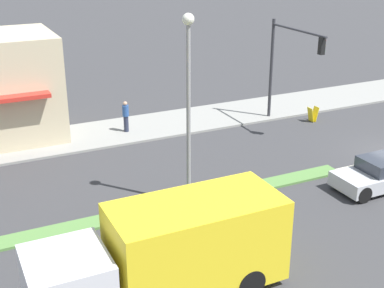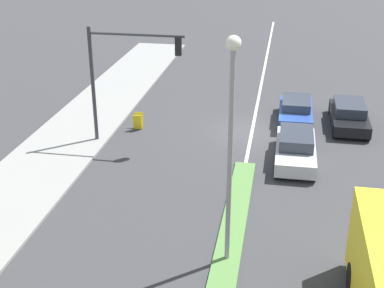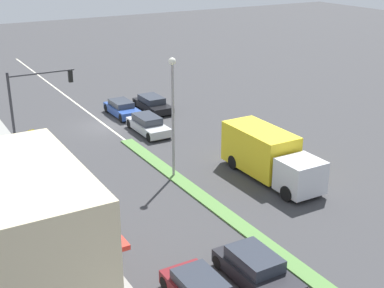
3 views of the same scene
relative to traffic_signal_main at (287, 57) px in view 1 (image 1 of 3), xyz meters
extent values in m
plane|color=#38383A|center=(-6.12, 15.42, -3.90)|extent=(160.00, 160.00, 0.00)
cylinder|color=#333338|center=(1.43, 0.01, -0.98)|extent=(0.18, 0.18, 5.60)
cylinder|color=#333338|center=(-0.82, 0.01, 1.52)|extent=(4.50, 0.12, 0.12)
cube|color=black|center=(-2.77, 0.01, 1.07)|extent=(0.28, 0.24, 0.84)
sphere|color=red|center=(-2.77, -0.12, 1.34)|extent=(0.18, 0.18, 0.18)
sphere|color=gold|center=(-2.77, -0.12, 1.07)|extent=(0.18, 0.18, 0.18)
sphere|color=green|center=(-2.77, -0.12, 0.80)|extent=(0.18, 0.18, 0.18)
cylinder|color=gray|center=(-6.12, 8.73, -0.30)|extent=(0.16, 0.16, 7.00)
sphere|color=silver|center=(-6.12, 8.73, 3.35)|extent=(0.44, 0.44, 0.44)
cylinder|color=#282D42|center=(2.53, 8.36, -3.34)|extent=(0.26, 0.26, 0.87)
cylinder|color=#284C8C|center=(2.53, 8.36, -2.61)|extent=(0.34, 0.34, 0.59)
sphere|color=tan|center=(2.53, 8.36, -2.21)|extent=(0.22, 0.22, 0.22)
cube|color=yellow|center=(-0.17, -2.08, -3.47)|extent=(0.45, 0.21, 0.84)
cube|color=yellow|center=(-0.17, -1.76, -3.47)|extent=(0.45, 0.21, 0.84)
cube|color=silver|center=(-11.12, 14.69, -2.68)|extent=(2.28, 2.20, 1.90)
cube|color=yellow|center=(-11.12, 10.84, -2.33)|extent=(2.40, 5.10, 2.60)
cylinder|color=black|center=(-12.20, 9.59, -3.45)|extent=(0.28, 0.90, 0.90)
cylinder|color=black|center=(-10.04, 9.59, -3.45)|extent=(0.28, 0.90, 0.90)
cube|color=#B7BABF|center=(-8.32, 0.64, -3.41)|extent=(1.77, 4.45, 0.60)
cylinder|color=black|center=(-9.11, 2.42, -3.55)|extent=(0.22, 0.70, 0.70)
cylinder|color=black|center=(-7.54, 2.42, -3.55)|extent=(0.22, 0.70, 0.70)
camera|label=1|loc=(-23.34, 16.83, 6.17)|focal=50.00mm
camera|label=2|loc=(-7.56, 23.35, 6.75)|focal=50.00mm
camera|label=3|loc=(8.19, 35.57, 9.80)|focal=50.00mm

